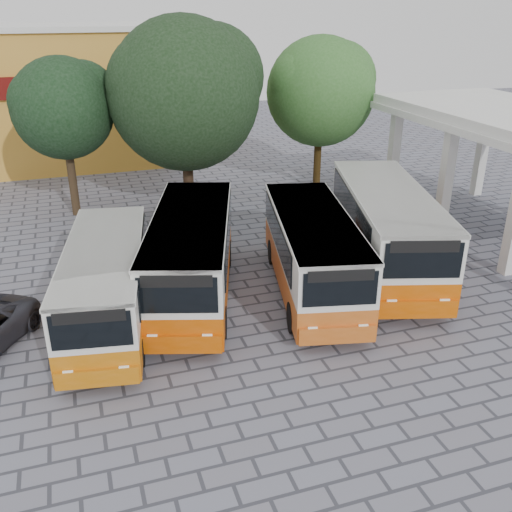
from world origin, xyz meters
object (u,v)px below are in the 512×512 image
object	(u,v)px
bus_far_left	(106,281)
bus_far_right	(386,226)
bus_centre_left	(192,252)
bus_centre_right	(313,250)

from	to	relation	value
bus_far_left	bus_far_right	distance (m)	10.40
bus_centre_left	bus_far_right	xyz separation A→B (m)	(7.42, -0.11, 0.13)
bus_far_left	bus_centre_left	xyz separation A→B (m)	(2.93, 1.03, 0.15)
bus_centre_left	bus_far_right	bearing A→B (deg)	16.43
bus_far_right	bus_far_left	bearing A→B (deg)	-158.40
bus_far_left	bus_centre_left	size ratio (longest dim) A/B	0.89
bus_centre_right	bus_far_right	world-z (taller)	bus_far_right
bus_far_right	bus_centre_left	bearing A→B (deg)	-164.33
bus_centre_right	bus_centre_left	bearing A→B (deg)	179.48
bus_centre_left	bus_centre_right	world-z (taller)	bus_centre_left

